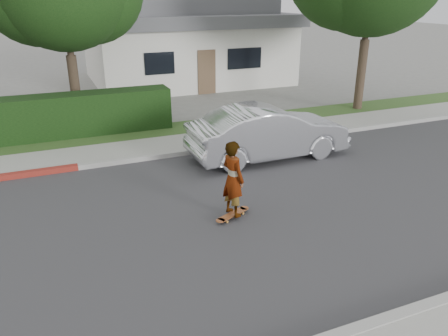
{
  "coord_description": "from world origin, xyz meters",
  "views": [
    {
      "loc": [
        0.44,
        -7.95,
        4.62
      ],
      "look_at": [
        3.88,
        0.35,
        1.0
      ],
      "focal_mm": 35.0,
      "sensor_mm": 36.0,
      "label": 1
    }
  ],
  "objects": [
    {
      "name": "ground",
      "position": [
        0.0,
        0.0,
        0.0
      ],
      "size": [
        120.0,
        120.0,
        0.0
      ],
      "primitive_type": "plane",
      "color": "slate",
      "rests_on": "ground"
    },
    {
      "name": "road",
      "position": [
        0.0,
        0.0,
        0.01
      ],
      "size": [
        60.0,
        8.0,
        0.01
      ],
      "primitive_type": "cube",
      "color": "#2D2D30",
      "rests_on": "ground"
    },
    {
      "name": "curb_far",
      "position": [
        0.0,
        4.1,
        0.07
      ],
      "size": [
        60.0,
        0.2,
        0.15
      ],
      "primitive_type": "cube",
      "color": "#9E9E99",
      "rests_on": "ground"
    },
    {
      "name": "sidewalk_far",
      "position": [
        0.0,
        5.0,
        0.06
      ],
      "size": [
        60.0,
        1.6,
        0.12
      ],
      "primitive_type": "cube",
      "color": "gray",
      "rests_on": "ground"
    },
    {
      "name": "planting_strip",
      "position": [
        0.0,
        6.6,
        0.05
      ],
      "size": [
        60.0,
        1.6,
        0.1
      ],
      "primitive_type": "cube",
      "color": "#2D4C1E",
      "rests_on": "ground"
    },
    {
      "name": "house",
      "position": [
        8.0,
        16.0,
        2.1
      ],
      "size": [
        10.6,
        8.6,
        4.3
      ],
      "color": "beige",
      "rests_on": "ground"
    },
    {
      "name": "skateboard",
      "position": [
        3.88,
        -0.15,
        0.09
      ],
      "size": [
        0.97,
        0.58,
        0.09
      ],
      "rotation": [
        0.0,
        0.0,
        0.43
      ],
      "color": "#CC8838",
      "rests_on": "ground"
    },
    {
      "name": "skateboarder",
      "position": [
        3.88,
        -0.15,
        0.94
      ],
      "size": [
        0.55,
        0.7,
        1.68
      ],
      "primitive_type": "imported",
      "rotation": [
        0.0,
        0.0,
        1.85
      ],
      "color": "white",
      "rests_on": "skateboard"
    },
    {
      "name": "car_silver",
      "position": [
        6.37,
        2.94,
        0.79
      ],
      "size": [
        4.79,
        1.69,
        1.58
      ],
      "primitive_type": "imported",
      "rotation": [
        0.0,
        0.0,
        1.57
      ],
      "color": "silver",
      "rests_on": "ground"
    }
  ]
}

